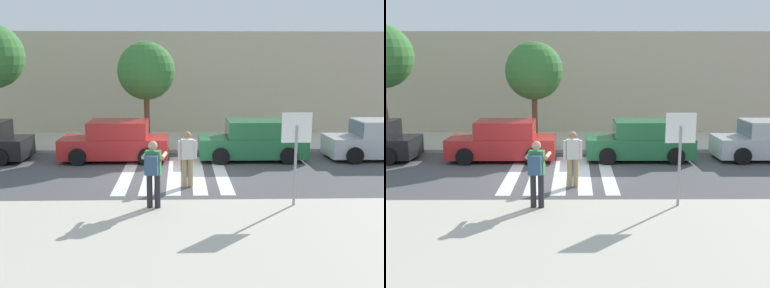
# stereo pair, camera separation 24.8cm
# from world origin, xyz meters

# --- Properties ---
(ground_plane) EXTENTS (120.00, 120.00, 0.00)m
(ground_plane) POSITION_xyz_m (0.00, 0.00, 0.00)
(ground_plane) COLOR #4C4C4F
(sidewalk_near) EXTENTS (60.00, 6.00, 0.14)m
(sidewalk_near) POSITION_xyz_m (0.00, -6.20, 0.07)
(sidewalk_near) COLOR beige
(sidewalk_near) RESTS_ON ground
(sidewalk_far) EXTENTS (60.00, 4.80, 0.14)m
(sidewalk_far) POSITION_xyz_m (0.00, 6.00, 0.07)
(sidewalk_far) COLOR beige
(sidewalk_far) RESTS_ON ground
(building_facade_far) EXTENTS (56.00, 4.00, 5.25)m
(building_facade_far) POSITION_xyz_m (0.00, 10.40, 2.63)
(building_facade_far) COLOR beige
(building_facade_far) RESTS_ON ground
(crosswalk_stripe_0) EXTENTS (0.44, 5.20, 0.01)m
(crosswalk_stripe_0) POSITION_xyz_m (-1.60, 0.20, 0.00)
(crosswalk_stripe_0) COLOR silver
(crosswalk_stripe_0) RESTS_ON ground
(crosswalk_stripe_1) EXTENTS (0.44, 5.20, 0.01)m
(crosswalk_stripe_1) POSITION_xyz_m (-0.80, 0.20, 0.00)
(crosswalk_stripe_1) COLOR silver
(crosswalk_stripe_1) RESTS_ON ground
(crosswalk_stripe_2) EXTENTS (0.44, 5.20, 0.01)m
(crosswalk_stripe_2) POSITION_xyz_m (0.00, 0.20, 0.00)
(crosswalk_stripe_2) COLOR silver
(crosswalk_stripe_2) RESTS_ON ground
(crosswalk_stripe_3) EXTENTS (0.44, 5.20, 0.01)m
(crosswalk_stripe_3) POSITION_xyz_m (0.80, 0.20, 0.00)
(crosswalk_stripe_3) COLOR silver
(crosswalk_stripe_3) RESTS_ON ground
(crosswalk_stripe_4) EXTENTS (0.44, 5.20, 0.01)m
(crosswalk_stripe_4) POSITION_xyz_m (1.60, 0.20, 0.00)
(crosswalk_stripe_4) COLOR silver
(crosswalk_stripe_4) RESTS_ON ground
(stop_sign) EXTENTS (0.76, 0.08, 2.40)m
(stop_sign) POSITION_xyz_m (3.15, -3.69, 1.89)
(stop_sign) COLOR gray
(stop_sign) RESTS_ON sidewalk_near
(photographer_with_backpack) EXTENTS (0.64, 0.89, 1.72)m
(photographer_with_backpack) POSITION_xyz_m (-0.47, -3.85, 1.17)
(photographer_with_backpack) COLOR #232328
(photographer_with_backpack) RESTS_ON sidewalk_near
(pedestrian_crossing) EXTENTS (0.58, 0.28, 1.72)m
(pedestrian_crossing) POSITION_xyz_m (0.43, -1.46, 0.97)
(pedestrian_crossing) COLOR tan
(pedestrian_crossing) RESTS_ON ground
(parked_car_red) EXTENTS (4.10, 1.92, 1.55)m
(parked_car_red) POSITION_xyz_m (-2.27, 2.30, 0.73)
(parked_car_red) COLOR red
(parked_car_red) RESTS_ON ground
(parked_car_green) EXTENTS (4.10, 1.92, 1.55)m
(parked_car_green) POSITION_xyz_m (3.03, 2.30, 0.73)
(parked_car_green) COLOR #236B3D
(parked_car_green) RESTS_ON ground
(parked_car_silver) EXTENTS (4.10, 1.92, 1.55)m
(parked_car_silver) POSITION_xyz_m (8.05, 2.30, 0.73)
(parked_car_silver) COLOR #B7BABF
(parked_car_silver) RESTS_ON ground
(street_tree_center) EXTENTS (2.42, 2.42, 4.46)m
(street_tree_center) POSITION_xyz_m (-1.20, 4.21, 3.37)
(street_tree_center) COLOR brown
(street_tree_center) RESTS_ON sidewalk_far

